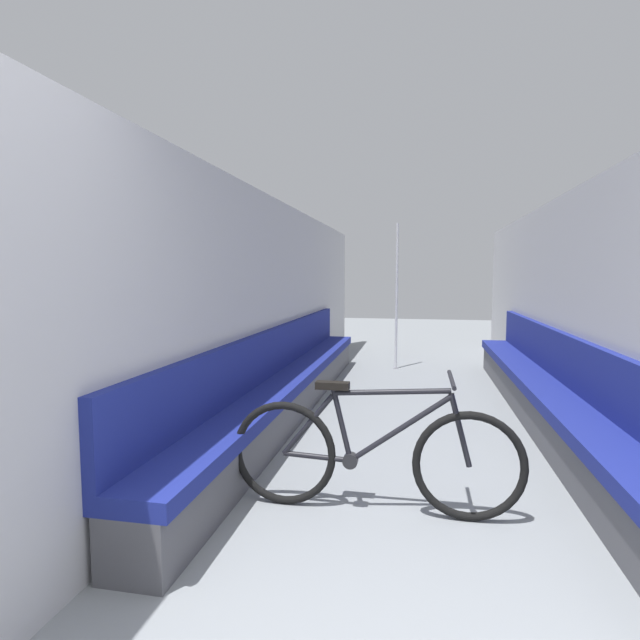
% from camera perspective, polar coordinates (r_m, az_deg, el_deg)
% --- Properties ---
extents(wall_left, '(0.10, 10.36, 2.19)m').
position_cam_1_polar(wall_left, '(4.89, -6.70, 1.47)').
color(wall_left, '#B2B2B7').
rests_on(wall_left, ground).
extents(wall_right, '(0.10, 10.36, 2.19)m').
position_cam_1_polar(wall_right, '(4.86, 27.97, 0.88)').
color(wall_right, '#B2B2B7').
rests_on(wall_right, ground).
extents(bench_seat_row_left, '(0.41, 5.89, 0.87)m').
position_cam_1_polar(bench_seat_row_left, '(5.12, -3.53, -7.38)').
color(bench_seat_row_left, '#4C4C51').
rests_on(bench_seat_row_left, ground).
extents(bench_seat_row_right, '(0.41, 5.89, 0.87)m').
position_cam_1_polar(bench_seat_row_right, '(5.09, 24.52, -7.92)').
color(bench_seat_row_right, '#4C4C51').
rests_on(bench_seat_row_right, ground).
extents(bicycle, '(1.73, 0.46, 0.83)m').
position_cam_1_polar(bicycle, '(3.06, 6.06, -15.12)').
color(bicycle, black).
rests_on(bicycle, ground).
extents(grab_pole_near, '(0.08, 0.08, 2.17)m').
position_cam_1_polar(grab_pole_near, '(7.51, 8.74, 2.45)').
color(grab_pole_near, gray).
rests_on(grab_pole_near, ground).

